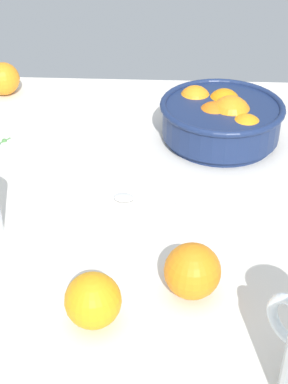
% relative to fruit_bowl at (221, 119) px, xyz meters
% --- Properties ---
extents(ground_plane, '(1.31, 1.07, 0.03)m').
position_rel_fruit_bowl_xyz_m(ground_plane, '(-0.15, -0.27, -0.06)').
color(ground_plane, silver).
extents(fruit_bowl, '(0.23, 0.23, 0.09)m').
position_rel_fruit_bowl_xyz_m(fruit_bowl, '(0.00, 0.00, 0.00)').
color(fruit_bowl, navy).
rests_on(fruit_bowl, ground_plane).
extents(loose_orange_0, '(0.07, 0.07, 0.07)m').
position_rel_fruit_bowl_xyz_m(loose_orange_0, '(-0.18, -0.46, -0.01)').
color(loose_orange_0, orange).
rests_on(loose_orange_0, ground_plane).
extents(loose_orange_1, '(0.07, 0.07, 0.07)m').
position_rel_fruit_bowl_xyz_m(loose_orange_1, '(-0.06, -0.41, -0.01)').
color(loose_orange_1, orange).
rests_on(loose_orange_1, ground_plane).
extents(loose_orange_2, '(0.07, 0.07, 0.07)m').
position_rel_fruit_bowl_xyz_m(loose_orange_2, '(-0.46, 0.18, -0.01)').
color(loose_orange_2, orange).
rests_on(loose_orange_2, ground_plane).
extents(spoon, '(0.14, 0.03, 0.01)m').
position_rel_fruit_bowl_xyz_m(spoon, '(-0.14, -0.21, -0.04)').
color(spoon, silver).
rests_on(spoon, ground_plane).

